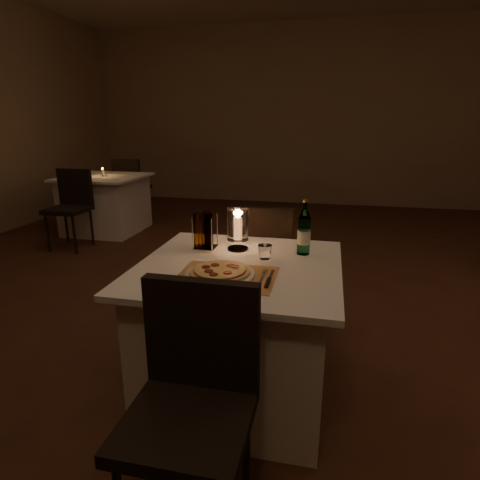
% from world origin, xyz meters
% --- Properties ---
extents(floor, '(8.00, 10.00, 0.02)m').
position_xyz_m(floor, '(0.00, 0.00, -0.01)').
color(floor, '#492617').
rests_on(floor, ground).
extents(wall_back, '(8.00, 0.02, 3.00)m').
position_xyz_m(wall_back, '(0.00, 5.01, 1.50)').
color(wall_back, '#937655').
rests_on(wall_back, ground).
extents(main_table, '(1.00, 1.00, 0.74)m').
position_xyz_m(main_table, '(-0.21, -0.40, 0.37)').
color(main_table, white).
rests_on(main_table, ground).
extents(chair_near, '(0.42, 0.42, 0.90)m').
position_xyz_m(chair_near, '(-0.21, -1.11, 0.55)').
color(chair_near, black).
rests_on(chair_near, ground).
extents(chair_far, '(0.42, 0.42, 0.90)m').
position_xyz_m(chair_far, '(-0.21, 0.32, 0.55)').
color(chair_far, black).
rests_on(chair_far, ground).
extents(placemat, '(0.45, 0.34, 0.00)m').
position_xyz_m(placemat, '(-0.23, -0.58, 0.74)').
color(placemat, '#C07F42').
rests_on(placemat, main_table).
extents(plate, '(0.32, 0.32, 0.01)m').
position_xyz_m(plate, '(-0.26, -0.58, 0.75)').
color(plate, white).
rests_on(plate, placemat).
extents(pizza, '(0.28, 0.28, 0.02)m').
position_xyz_m(pizza, '(-0.26, -0.58, 0.77)').
color(pizza, '#D8B77F').
rests_on(pizza, plate).
extents(fork, '(0.02, 0.18, 0.00)m').
position_xyz_m(fork, '(-0.06, -0.55, 0.75)').
color(fork, silver).
rests_on(fork, placemat).
extents(knife, '(0.02, 0.22, 0.01)m').
position_xyz_m(knife, '(-0.03, -0.61, 0.75)').
color(knife, black).
rests_on(knife, placemat).
extents(tumbler, '(0.07, 0.07, 0.07)m').
position_xyz_m(tumbler, '(-0.10, -0.28, 0.78)').
color(tumbler, white).
rests_on(tumbler, main_table).
extents(water_bottle, '(0.07, 0.07, 0.29)m').
position_xyz_m(water_bottle, '(0.09, -0.17, 0.86)').
color(water_bottle, '#57A170').
rests_on(water_bottle, main_table).
extents(hurricane_candle, '(0.12, 0.12, 0.23)m').
position_xyz_m(hurricane_candle, '(-0.27, -0.17, 0.87)').
color(hurricane_candle, white).
rests_on(hurricane_candle, main_table).
extents(cruet_caddy, '(0.12, 0.12, 0.21)m').
position_xyz_m(cruet_caddy, '(-0.45, -0.19, 0.84)').
color(cruet_caddy, white).
rests_on(cruet_caddy, main_table).
extents(neighbor_table_left, '(1.00, 1.00, 0.74)m').
position_xyz_m(neighbor_table_left, '(-2.67, 2.48, 0.37)').
color(neighbor_table_left, white).
rests_on(neighbor_table_left, ground).
extents(neighbor_chair_la, '(0.42, 0.42, 0.90)m').
position_xyz_m(neighbor_chair_la, '(-2.67, 1.77, 0.55)').
color(neighbor_chair_la, black).
rests_on(neighbor_chair_la, ground).
extents(neighbor_chair_lb, '(0.42, 0.42, 0.90)m').
position_xyz_m(neighbor_chair_lb, '(-2.67, 3.20, 0.55)').
color(neighbor_chair_lb, black).
rests_on(neighbor_chair_lb, ground).
extents(neighbor_candle_left, '(0.03, 0.03, 0.11)m').
position_xyz_m(neighbor_candle_left, '(-2.67, 2.48, 0.79)').
color(neighbor_candle_left, white).
rests_on(neighbor_candle_left, neighbor_table_left).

